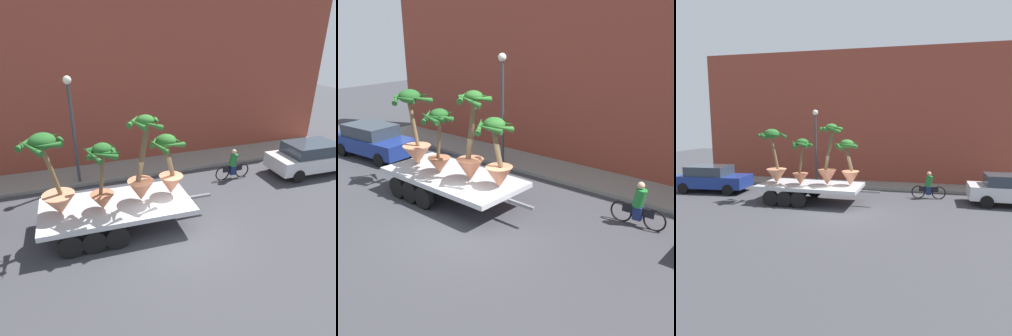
# 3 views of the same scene
# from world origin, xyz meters

# --- Properties ---
(ground_plane) EXTENTS (60.00, 60.00, 0.00)m
(ground_plane) POSITION_xyz_m (0.00, 0.00, 0.00)
(ground_plane) COLOR #38383D
(sidewalk) EXTENTS (24.00, 2.20, 0.15)m
(sidewalk) POSITION_xyz_m (0.00, 6.10, 0.07)
(sidewalk) COLOR gray
(sidewalk) RESTS_ON ground
(building_facade) EXTENTS (24.00, 1.20, 9.03)m
(building_facade) POSITION_xyz_m (0.00, 7.80, 4.52)
(building_facade) COLOR brown
(building_facade) RESTS_ON ground
(flatbed_trailer) EXTENTS (6.37, 2.69, 0.98)m
(flatbed_trailer) POSITION_xyz_m (-2.21, 1.20, 0.76)
(flatbed_trailer) COLOR #B7BABF
(flatbed_trailer) RESTS_ON ground
(potted_palm_rear) EXTENTS (1.39, 1.37, 2.36)m
(potted_palm_rear) POSITION_xyz_m (0.05, 1.31, 2.06)
(potted_palm_rear) COLOR #C17251
(potted_palm_rear) RESTS_ON flatbed_trailer
(potted_palm_middle) EXTENTS (1.54, 1.48, 2.87)m
(potted_palm_middle) POSITION_xyz_m (-3.95, 1.18, 2.21)
(potted_palm_middle) COLOR tan
(potted_palm_middle) RESTS_ON flatbed_trailer
(potted_palm_front) EXTENTS (1.22, 1.22, 2.39)m
(potted_palm_front) POSITION_xyz_m (-2.42, 1.02, 2.17)
(potted_palm_front) COLOR #B26647
(potted_palm_front) RESTS_ON flatbed_trailer
(potted_palm_extra) EXTENTS (1.29, 1.27, 3.15)m
(potted_palm_extra) POSITION_xyz_m (-1.00, 1.19, 2.15)
(potted_palm_extra) COLOR #C17251
(potted_palm_extra) RESTS_ON flatbed_trailer
(cyclist) EXTENTS (1.84, 0.35, 1.54)m
(cyclist) POSITION_xyz_m (4.10, 3.47, 0.67)
(cyclist) COLOR black
(cyclist) RESTS_ON ground
(trailing_car) EXTENTS (4.46, 2.18, 1.58)m
(trailing_car) POSITION_xyz_m (-8.68, 2.37, 0.83)
(trailing_car) COLOR navy
(trailing_car) RESTS_ON ground
(street_lamp) EXTENTS (0.36, 0.36, 4.83)m
(street_lamp) POSITION_xyz_m (-3.01, 5.30, 3.23)
(street_lamp) COLOR #383D42
(street_lamp) RESTS_ON sidewalk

